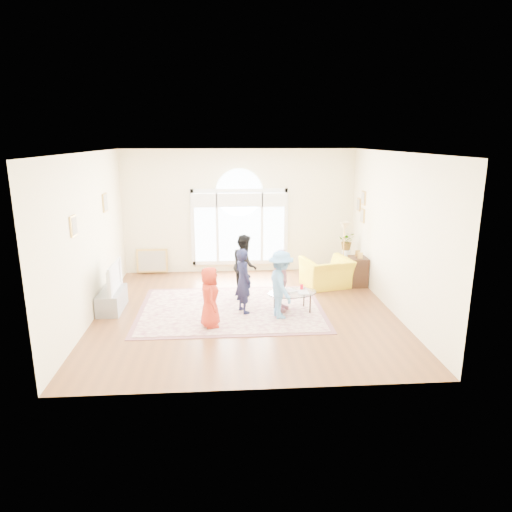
{
  "coord_description": "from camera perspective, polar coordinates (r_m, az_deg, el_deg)",
  "views": [
    {
      "loc": [
        -0.42,
        -8.77,
        3.46
      ],
      "look_at": [
        0.24,
        0.3,
        1.1
      ],
      "focal_mm": 32.0,
      "sensor_mm": 36.0,
      "label": 1
    }
  ],
  "objects": [
    {
      "name": "child_black",
      "position": [
        10.21,
        -1.42,
        -1.1
      ],
      "size": [
        0.54,
        0.68,
        1.37
      ],
      "primitive_type": "imported",
      "rotation": [
        0.0,
        0.0,
        1.6
      ],
      "color": "black",
      "rests_on": "area_rug"
    },
    {
      "name": "rug_border",
      "position": [
        9.56,
        -3.12,
        -6.64
      ],
      "size": [
        3.8,
        2.8,
        0.01
      ],
      "primitive_type": "cube",
      "color": "#7D4E51",
      "rests_on": "ground"
    },
    {
      "name": "child_navy",
      "position": [
        9.16,
        -1.6,
        -3.12
      ],
      "size": [
        0.49,
        0.57,
        1.32
      ],
      "primitive_type": "imported",
      "rotation": [
        0.0,
        0.0,
        2.0
      ],
      "color": "#171A38",
      "rests_on": "area_rug"
    },
    {
      "name": "leaning_picture",
      "position": [
        12.31,
        -12.76,
        -2.14
      ],
      "size": [
        0.8,
        0.14,
        0.62
      ],
      "primitive_type": "cube",
      "rotation": [
        -0.14,
        0.0,
        0.0
      ],
      "color": "tan",
      "rests_on": "ground"
    },
    {
      "name": "television",
      "position": [
        9.76,
        -17.75,
        -2.52
      ],
      "size": [
        0.17,
        1.02,
        0.59
      ],
      "color": "black",
      "rests_on": "tv_console"
    },
    {
      "name": "room_shell",
      "position": [
        11.76,
        -2.01,
        5.28
      ],
      "size": [
        6.0,
        6.0,
        6.0
      ],
      "color": "#F6EABE",
      "rests_on": "ground"
    },
    {
      "name": "plant_pedestal",
      "position": [
        11.92,
        11.18,
        -0.86
      ],
      "size": [
        0.2,
        0.2,
        0.7
      ],
      "primitive_type": "cylinder",
      "color": "white",
      "rests_on": "ground"
    },
    {
      "name": "child_red",
      "position": [
        8.54,
        -5.79,
        -5.12
      ],
      "size": [
        0.43,
        0.6,
        1.15
      ],
      "primitive_type": "imported",
      "rotation": [
        0.0,
        0.0,
        1.69
      ],
      "color": "red",
      "rests_on": "area_rug"
    },
    {
      "name": "child_blue",
      "position": [
        8.9,
        3.13,
        -3.58
      ],
      "size": [
        0.66,
        0.95,
        1.35
      ],
      "primitive_type": "imported",
      "rotation": [
        0.0,
        0.0,
        1.77
      ],
      "color": "#5A96D1",
      "rests_on": "area_rug"
    },
    {
      "name": "potted_plant",
      "position": [
        11.78,
        11.32,
        1.85
      ],
      "size": [
        0.49,
        0.46,
        0.46
      ],
      "primitive_type": "imported",
      "rotation": [
        0.0,
        0.0,
        -0.28
      ],
      "color": "#33722D",
      "rests_on": "plant_pedestal"
    },
    {
      "name": "armchair",
      "position": [
        10.98,
        8.81,
        -2.08
      ],
      "size": [
        1.27,
        1.17,
        0.7
      ],
      "primitive_type": "imported",
      "rotation": [
        0.0,
        0.0,
        3.39
      ],
      "color": "yellow",
      "rests_on": "ground"
    },
    {
      "name": "ground",
      "position": [
        9.43,
        -1.32,
        -6.96
      ],
      "size": [
        6.0,
        6.0,
        0.0
      ],
      "primitive_type": "plane",
      "color": "brown",
      "rests_on": "ground"
    },
    {
      "name": "floor_lamp",
      "position": [
        11.17,
        10.99,
        3.04
      ],
      "size": [
        0.27,
        0.27,
        1.51
      ],
      "color": "black",
      "rests_on": "ground"
    },
    {
      "name": "area_rug",
      "position": [
        9.56,
        -3.12,
        -6.62
      ],
      "size": [
        3.6,
        2.6,
        0.02
      ],
      "primitive_type": "cube",
      "color": "beige",
      "rests_on": "ground"
    },
    {
      "name": "side_cabinet",
      "position": [
        11.23,
        12.6,
        -1.89
      ],
      "size": [
        0.4,
        0.5,
        0.7
      ],
      "primitive_type": "cube",
      "color": "black",
      "rests_on": "ground"
    },
    {
      "name": "coffee_table",
      "position": [
        9.32,
        4.56,
        -4.67
      ],
      "size": [
        1.11,
        0.81,
        0.54
      ],
      "rotation": [
        0.0,
        0.0,
        0.17
      ],
      "color": "silver",
      "rests_on": "ground"
    },
    {
      "name": "child_pink",
      "position": [
        9.25,
        3.08,
        -3.07
      ],
      "size": [
        0.6,
        0.82,
        1.29
      ],
      "primitive_type": "imported",
      "rotation": [
        0.0,
        0.0,
        1.14
      ],
      "color": "#D18FA3",
      "rests_on": "area_rug"
    },
    {
      "name": "tv_console",
      "position": [
        9.91,
        -17.57,
        -5.3
      ],
      "size": [
        0.45,
        1.0,
        0.42
      ],
      "primitive_type": "cube",
      "color": "gray",
      "rests_on": "ground"
    }
  ]
}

